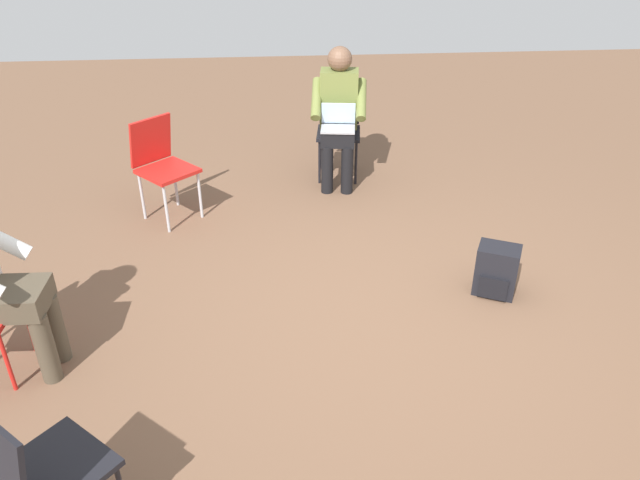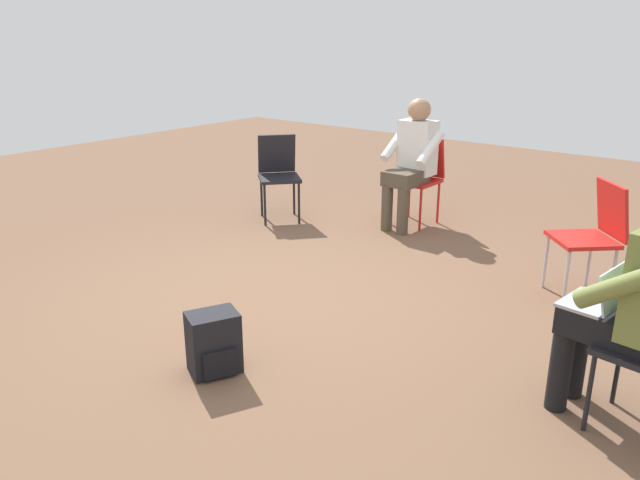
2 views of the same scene
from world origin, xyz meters
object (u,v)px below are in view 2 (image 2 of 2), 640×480
chair_southeast (593,231)px  person_with_laptop (635,295)px  chair_northeast (278,171)px  chair_east (420,174)px  person_in_white (412,157)px  backpack_near_laptop_user (214,346)px

chair_southeast → person_with_laptop: (-1.52, -0.59, 0.20)m
chair_southeast → chair_northeast: (0.07, 3.08, 0.00)m
chair_east → person_with_laptop: bearing=137.8°
chair_southeast → chair_east: same height
person_in_white → chair_east: bearing=-90.0°
chair_east → person_in_white: 0.26m
chair_southeast → person_in_white: size_ratio=0.69×
chair_northeast → person_with_laptop: (-1.60, -3.68, 0.20)m
person_with_laptop → backpack_near_laptop_user: bearing=122.6°
chair_northeast → person_in_white: size_ratio=0.69×
person_in_white → backpack_near_laptop_user: (-3.09, -0.56, -0.54)m
chair_east → chair_southeast: bearing=157.5°
chair_southeast → backpack_near_laptop_user: 2.79m
chair_northeast → backpack_near_laptop_user: chair_northeast is taller
backpack_near_laptop_user → chair_northeast: bearing=35.0°
person_with_laptop → chair_southeast: bearing=28.9°
chair_northeast → backpack_near_laptop_user: 3.07m
chair_east → backpack_near_laptop_user: bearing=101.0°
person_with_laptop → chair_east: bearing=54.1°
chair_southeast → chair_east: bearing=22.9°
chair_east → person_in_white: person_in_white is taller
chair_northeast → chair_east: size_ratio=1.00×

